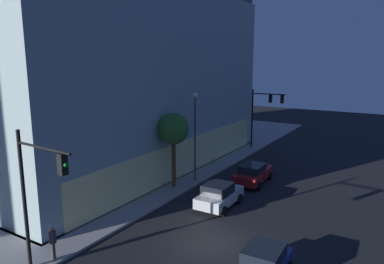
# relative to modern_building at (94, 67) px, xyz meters

# --- Properties ---
(ground_plane) EXTENTS (120.00, 120.00, 0.00)m
(ground_plane) POSITION_rel_modern_building_xyz_m (-9.67, -18.59, -9.45)
(ground_plane) COLOR black
(modern_building) EXTENTS (30.14, 22.29, 19.05)m
(modern_building) POSITION_rel_modern_building_xyz_m (0.00, 0.00, 0.00)
(modern_building) COLOR #4C4C51
(modern_building) RESTS_ON ground
(traffic_light_near_corner) EXTENTS (0.46, 3.83, 6.87)m
(traffic_light_near_corner) POSITION_rel_modern_building_xyz_m (-16.66, -13.48, -4.84)
(traffic_light_near_corner) COLOR black
(traffic_light_near_corner) RESTS_ON sidewalk_corner
(traffic_light_far_corner) EXTENTS (0.46, 3.81, 6.70)m
(traffic_light_far_corner) POSITION_rel_modern_building_xyz_m (12.51, -13.34, -4.60)
(traffic_light_far_corner) COLOR black
(traffic_light_far_corner) RESTS_ON sidewalk_corner
(street_lamp_sidewalk) EXTENTS (0.44, 0.44, 7.40)m
(street_lamp_sidewalk) POSITION_rel_modern_building_xyz_m (-1.19, -12.51, -4.61)
(street_lamp_sidewalk) COLOR #494949
(street_lamp_sidewalk) RESTS_ON sidewalk_corner
(sidewalk_tree) EXTENTS (2.47, 2.47, 5.94)m
(sidewalk_tree) POSITION_rel_modern_building_xyz_m (-3.32, -11.82, -4.67)
(sidewalk_tree) COLOR brown
(sidewalk_tree) RESTS_ON sidewalk_corner
(pedestrian_waiting) EXTENTS (0.36, 0.36, 1.82)m
(pedestrian_waiting) POSITION_rel_modern_building_xyz_m (-15.55, -12.80, -8.21)
(pedestrian_waiting) COLOR #4C473D
(pedestrian_waiting) RESTS_ON sidewalk_corner
(car_silver) EXTENTS (4.15, 2.20, 1.76)m
(car_silver) POSITION_rel_modern_building_xyz_m (-4.86, -16.68, -8.57)
(car_silver) COLOR #B7BABF
(car_silver) RESTS_ON ground
(car_red) EXTENTS (4.72, 2.36, 1.65)m
(car_red) POSITION_rel_modern_building_xyz_m (1.12, -16.77, -8.60)
(car_red) COLOR maroon
(car_red) RESTS_ON ground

